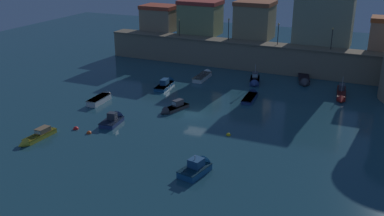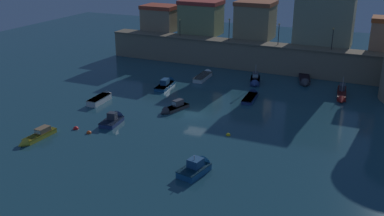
{
  "view_description": "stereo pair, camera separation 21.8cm",
  "coord_description": "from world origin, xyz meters",
  "px_view_note": "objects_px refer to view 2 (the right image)",
  "views": [
    {
      "loc": [
        21.68,
        -49.49,
        21.01
      ],
      "look_at": [
        0.0,
        -0.97,
        1.09
      ],
      "focal_mm": 41.87,
      "sensor_mm": 36.0,
      "label": 1
    },
    {
      "loc": [
        21.88,
        -49.4,
        21.01
      ],
      "look_at": [
        0.0,
        -0.97,
        1.09
      ],
      "focal_mm": 41.87,
      "sensor_mm": 36.0,
      "label": 2
    }
  ],
  "objects_px": {
    "moored_boat_4": "(167,83)",
    "mooring_buoy_2": "(89,133)",
    "quay_lamp_2": "(279,31)",
    "moored_boat_2": "(172,108)",
    "moored_boat_8": "(198,167)",
    "moored_boat_7": "(252,96)",
    "mooring_buoy_0": "(228,135)",
    "moored_boat_0": "(36,137)",
    "moored_boat_1": "(255,81)",
    "moored_boat_10": "(205,75)",
    "moored_boat_5": "(305,80)",
    "moored_boat_9": "(342,94)",
    "quay_lamp_3": "(333,35)",
    "moored_boat_3": "(114,119)",
    "quay_lamp_0": "(180,24)",
    "mooring_buoy_1": "(76,129)",
    "moored_boat_6": "(102,98)",
    "quay_lamp_1": "(229,26)"
  },
  "relations": [
    {
      "from": "quay_lamp_2",
      "to": "moored_boat_8",
      "type": "bearing_deg",
      "value": -87.07
    },
    {
      "from": "moored_boat_9",
      "to": "moored_boat_5",
      "type": "bearing_deg",
      "value": -134.15
    },
    {
      "from": "moored_boat_0",
      "to": "quay_lamp_2",
      "type": "bearing_deg",
      "value": 158.36
    },
    {
      "from": "moored_boat_10",
      "to": "mooring_buoy_1",
      "type": "relative_size",
      "value": 9.97
    },
    {
      "from": "mooring_buoy_1",
      "to": "quay_lamp_0",
      "type": "bearing_deg",
      "value": 94.51
    },
    {
      "from": "moored_boat_8",
      "to": "moored_boat_10",
      "type": "relative_size",
      "value": 0.72
    },
    {
      "from": "quay_lamp_2",
      "to": "moored_boat_7",
      "type": "bearing_deg",
      "value": -89.33
    },
    {
      "from": "moored_boat_5",
      "to": "moored_boat_2",
      "type": "bearing_deg",
      "value": -48.32
    },
    {
      "from": "moored_boat_4",
      "to": "quay_lamp_0",
      "type": "bearing_deg",
      "value": 12.15
    },
    {
      "from": "quay_lamp_3",
      "to": "moored_boat_4",
      "type": "distance_m",
      "value": 27.26
    },
    {
      "from": "moored_boat_1",
      "to": "moored_boat_7",
      "type": "xyz_separation_m",
      "value": [
        1.45,
        -6.49,
        -0.26
      ]
    },
    {
      "from": "mooring_buoy_0",
      "to": "mooring_buoy_1",
      "type": "distance_m",
      "value": 18.1
    },
    {
      "from": "moored_boat_0",
      "to": "moored_boat_10",
      "type": "height_order",
      "value": "moored_boat_0"
    },
    {
      "from": "moored_boat_8",
      "to": "mooring_buoy_2",
      "type": "bearing_deg",
      "value": 89.56
    },
    {
      "from": "moored_boat_4",
      "to": "mooring_buoy_1",
      "type": "bearing_deg",
      "value": 167.71
    },
    {
      "from": "moored_boat_1",
      "to": "mooring_buoy_0",
      "type": "bearing_deg",
      "value": -6.41
    },
    {
      "from": "quay_lamp_3",
      "to": "moored_boat_2",
      "type": "relative_size",
      "value": 0.7
    },
    {
      "from": "quay_lamp_2",
      "to": "moored_boat_2",
      "type": "xyz_separation_m",
      "value": [
        -7.75,
        -24.09,
        -6.72
      ]
    },
    {
      "from": "moored_boat_3",
      "to": "moored_boat_9",
      "type": "relative_size",
      "value": 0.61
    },
    {
      "from": "moored_boat_5",
      "to": "moored_boat_10",
      "type": "bearing_deg",
      "value": -89.93
    },
    {
      "from": "moored_boat_0",
      "to": "moored_boat_10",
      "type": "xyz_separation_m",
      "value": [
        7.87,
        30.35,
        0.0
      ]
    },
    {
      "from": "moored_boat_10",
      "to": "mooring_buoy_2",
      "type": "distance_m",
      "value": 26.62
    },
    {
      "from": "quay_lamp_3",
      "to": "moored_boat_1",
      "type": "xyz_separation_m",
      "value": [
        -9.95,
        -8.15,
        -6.5
      ]
    },
    {
      "from": "moored_boat_5",
      "to": "quay_lamp_2",
      "type": "bearing_deg",
      "value": -141.71
    },
    {
      "from": "moored_boat_7",
      "to": "quay_lamp_3",
      "type": "bearing_deg",
      "value": -34.09
    },
    {
      "from": "moored_boat_6",
      "to": "moored_boat_7",
      "type": "distance_m",
      "value": 21.12
    },
    {
      "from": "moored_boat_5",
      "to": "moored_boat_7",
      "type": "bearing_deg",
      "value": -42.25
    },
    {
      "from": "quay_lamp_2",
      "to": "mooring_buoy_2",
      "type": "xyz_separation_m",
      "value": [
        -13.32,
        -34.63,
        -7.06
      ]
    },
    {
      "from": "quay_lamp_2",
      "to": "mooring_buoy_0",
      "type": "height_order",
      "value": "quay_lamp_2"
    },
    {
      "from": "moored_boat_7",
      "to": "moored_boat_9",
      "type": "bearing_deg",
      "value": -68.8
    },
    {
      "from": "quay_lamp_0",
      "to": "moored_boat_4",
      "type": "distance_m",
      "value": 16.65
    },
    {
      "from": "quay_lamp_1",
      "to": "moored_boat_10",
      "type": "xyz_separation_m",
      "value": [
        -1.02,
        -8.25,
        -6.8
      ]
    },
    {
      "from": "moored_boat_9",
      "to": "mooring_buoy_2",
      "type": "relative_size",
      "value": 12.03
    },
    {
      "from": "moored_boat_9",
      "to": "moored_boat_2",
      "type": "bearing_deg",
      "value": -59.13
    },
    {
      "from": "quay_lamp_3",
      "to": "mooring_buoy_2",
      "type": "xyz_separation_m",
      "value": [
        -21.99,
        -34.63,
        -7.02
      ]
    },
    {
      "from": "quay_lamp_3",
      "to": "moored_boat_5",
      "type": "distance_m",
      "value": 8.49
    },
    {
      "from": "moored_boat_0",
      "to": "moored_boat_4",
      "type": "distance_m",
      "value": 24.38
    },
    {
      "from": "moored_boat_4",
      "to": "mooring_buoy_2",
      "type": "bearing_deg",
      "value": 174.05
    },
    {
      "from": "moored_boat_0",
      "to": "moored_boat_9",
      "type": "relative_size",
      "value": 0.75
    },
    {
      "from": "moored_boat_3",
      "to": "moored_boat_4",
      "type": "bearing_deg",
      "value": -3.64
    },
    {
      "from": "quay_lamp_2",
      "to": "moored_boat_0",
      "type": "height_order",
      "value": "quay_lamp_2"
    },
    {
      "from": "moored_boat_8",
      "to": "moored_boat_9",
      "type": "distance_m",
      "value": 30.27
    },
    {
      "from": "moored_boat_2",
      "to": "mooring_buoy_0",
      "type": "relative_size",
      "value": 9.17
    },
    {
      "from": "moored_boat_7",
      "to": "mooring_buoy_0",
      "type": "distance_m",
      "value": 13.96
    },
    {
      "from": "quay_lamp_1",
      "to": "moored_boat_3",
      "type": "relative_size",
      "value": 0.88
    },
    {
      "from": "quay_lamp_2",
      "to": "moored_boat_5",
      "type": "relative_size",
      "value": 0.55
    },
    {
      "from": "quay_lamp_2",
      "to": "mooring_buoy_0",
      "type": "distance_m",
      "value": 29.42
    },
    {
      "from": "moored_boat_2",
      "to": "moored_boat_4",
      "type": "relative_size",
      "value": 0.81
    },
    {
      "from": "moored_boat_8",
      "to": "moored_boat_9",
      "type": "bearing_deg",
      "value": -8.06
    },
    {
      "from": "quay_lamp_0",
      "to": "moored_boat_3",
      "type": "xyz_separation_m",
      "value": [
        5.66,
        -30.44,
        -6.37
      ]
    }
  ]
}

